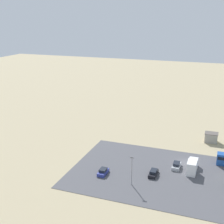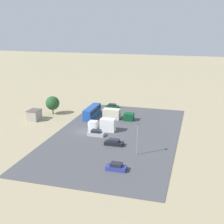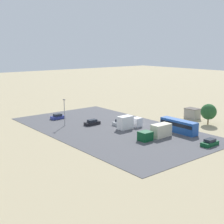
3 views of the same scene
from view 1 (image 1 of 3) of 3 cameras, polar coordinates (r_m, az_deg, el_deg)
ground_plane at (r=91.05m, az=13.14°, el=-8.95°), size 400.00×400.00×0.00m
parking_lot_surface at (r=82.96m, az=12.29°, el=-11.60°), size 56.30×31.69×0.08m
shed_building at (r=106.43m, az=17.68°, el=-4.47°), size 4.18×3.30×3.15m
parked_car_0 at (r=87.10m, az=11.69°, el=-9.57°), size 2.00×4.36×1.57m
parked_car_1 at (r=82.48m, az=7.58°, el=-10.99°), size 1.84×4.50×1.47m
parked_car_2 at (r=82.34m, az=-1.64°, el=-10.86°), size 1.95×4.07×1.53m
parked_truck_0 at (r=85.65m, az=14.46°, el=-9.57°), size 2.33×7.29×3.45m
light_pole_lot_centre at (r=76.16m, az=3.64°, el=-10.44°), size 0.90×0.28×7.35m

